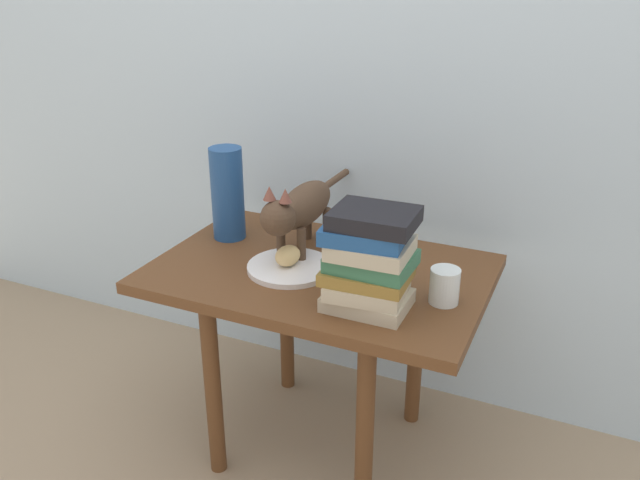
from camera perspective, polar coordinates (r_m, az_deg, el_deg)
The scene contains 10 objects.
ground_plane at distance 2.01m, azimuth 0.00°, elevation -17.09°, with size 6.00×6.00×0.00m, color gray.
back_panel at distance 1.91m, azimuth 5.20°, elevation 17.16°, with size 4.00×0.04×2.20m, color silver.
side_table at distance 1.73m, azimuth 0.00°, elevation -4.78°, with size 0.85×0.57×0.56m.
plate at distance 1.69m, azimuth -2.59°, elevation -2.39°, with size 0.22×0.22×0.01m, color white.
bread_roll at distance 1.68m, azimuth -2.82°, elevation -1.36°, with size 0.08×0.06×0.05m, color #E0BC7A.
cat at distance 1.73m, azimuth -1.74°, elevation 2.79°, with size 0.09×0.48×0.23m.
book_stack at distance 1.47m, azimuth 4.30°, elevation -1.74°, with size 0.21×0.17×0.24m.
green_vase at distance 1.86m, azimuth -8.04°, elevation 4.02°, with size 0.09×0.09×0.26m, color navy.
candle_jar at distance 1.55m, azimuth 10.75°, elevation -4.10°, with size 0.07×0.07×0.08m.
tv_remote at distance 1.69m, azimuth 5.00°, elevation -2.35°, with size 0.15×0.04×0.02m, color black.
Camera 1 is at (0.63, -1.39, 1.31)m, focal length 36.84 mm.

